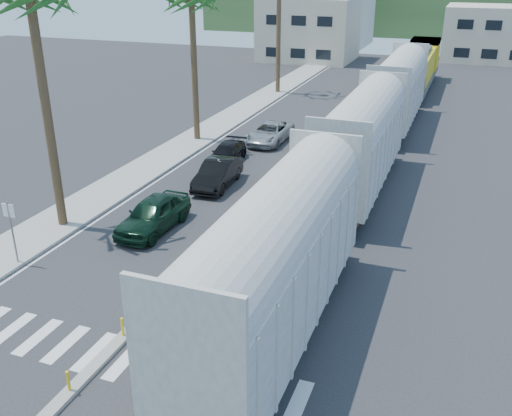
{
  "coord_description": "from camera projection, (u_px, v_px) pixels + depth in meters",
  "views": [
    {
      "loc": [
        10.23,
        -14.97,
        12.24
      ],
      "look_at": [
        1.92,
        7.22,
        2.0
      ],
      "focal_mm": 40.0,
      "sensor_mm": 36.0,
      "label": 1
    }
  ],
  "objects": [
    {
      "name": "median",
      "position": [
        296.0,
        160.0,
        38.14
      ],
      "size": [
        0.45,
        60.0,
        0.85
      ],
      "color": "gray",
      "rests_on": "ground"
    },
    {
      "name": "car_lead",
      "position": [
        153.0,
        214.0,
        28.04
      ],
      "size": [
        2.27,
        5.02,
        1.67
      ],
      "primitive_type": "imported",
      "rotation": [
        0.0,
        0.0,
        -0.03
      ],
      "color": "black",
      "rests_on": "ground"
    },
    {
      "name": "car_second",
      "position": [
        218.0,
        174.0,
        33.57
      ],
      "size": [
        2.28,
        4.98,
        1.57
      ],
      "primitive_type": "imported",
      "rotation": [
        0.0,
        0.0,
        0.06
      ],
      "color": "black",
      "rests_on": "ground"
    },
    {
      "name": "crosswalk",
      "position": [
        108.0,
        355.0,
        19.29
      ],
      "size": [
        14.0,
        2.2,
        0.01
      ],
      "primitive_type": "cube",
      "color": "silver",
      "rests_on": "ground"
    },
    {
      "name": "ground",
      "position": [
        139.0,
        323.0,
        21.01
      ],
      "size": [
        140.0,
        140.0,
        0.0
      ],
      "primitive_type": "plane",
      "color": "#28282B",
      "rests_on": "ground"
    },
    {
      "name": "buildings",
      "position": [
        357.0,
        21.0,
        82.95
      ],
      "size": [
        38.0,
        27.0,
        10.0
      ],
      "color": "#BEB097",
      "rests_on": "ground"
    },
    {
      "name": "freight_train",
      "position": [
        378.0,
        120.0,
        36.75
      ],
      "size": [
        3.0,
        60.94,
        5.85
      ],
      "color": "#A4A196",
      "rests_on": "ground"
    },
    {
      "name": "street_sign",
      "position": [
        11.0,
        224.0,
        24.3
      ],
      "size": [
        0.6,
        0.08,
        3.0
      ],
      "color": "slate",
      "rests_on": "ground"
    },
    {
      "name": "car_third",
      "position": [
        227.0,
        154.0,
        37.58
      ],
      "size": [
        2.42,
        4.62,
        1.26
      ],
      "primitive_type": "imported",
      "rotation": [
        0.0,
        0.0,
        0.07
      ],
      "color": "black",
      "rests_on": "ground"
    },
    {
      "name": "lane_markings",
      "position": [
        288.0,
        138.0,
        43.2
      ],
      "size": [
        9.42,
        90.0,
        0.01
      ],
      "color": "silver",
      "rests_on": "ground"
    },
    {
      "name": "car_rear",
      "position": [
        270.0,
        133.0,
        41.85
      ],
      "size": [
        2.66,
        5.34,
        1.45
      ],
      "primitive_type": "imported",
      "rotation": [
        0.0,
        0.0,
        -0.02
      ],
      "color": "#A6A8AB",
      "rests_on": "ground"
    },
    {
      "name": "cyclist",
      "position": [
        147.0,
        312.0,
        20.46
      ],
      "size": [
        1.19,
        2.02,
        2.22
      ],
      "rotation": [
        0.0,
        0.0,
        1.72
      ],
      "color": "#9EA0A5",
      "rests_on": "ground"
    },
    {
      "name": "sidewalk",
      "position": [
        212.0,
        129.0,
        45.21
      ],
      "size": [
        3.0,
        90.0,
        0.15
      ],
      "primitive_type": "cube",
      "color": "gray",
      "rests_on": "ground"
    },
    {
      "name": "rails",
      "position": [
        389.0,
        136.0,
        43.46
      ],
      "size": [
        1.56,
        100.0,
        0.06
      ],
      "color": "black",
      "rests_on": "ground"
    }
  ]
}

